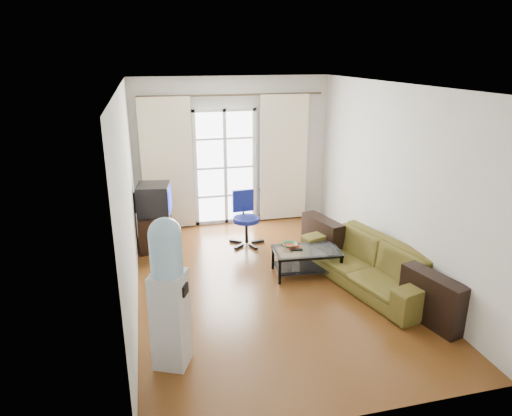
{
  "coord_description": "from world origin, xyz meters",
  "views": [
    {
      "loc": [
        -1.55,
        -5.54,
        3.07
      ],
      "look_at": [
        -0.1,
        0.35,
        1.01
      ],
      "focal_mm": 32.0,
      "sensor_mm": 36.0,
      "label": 1
    }
  ],
  "objects_px": {
    "crt_tv": "(153,199)",
    "task_chair": "(246,229)",
    "water_cooler": "(169,291)",
    "coffee_table": "(306,258)",
    "sofa": "(369,263)",
    "tv_stand": "(155,229)"
  },
  "relations": [
    {
      "from": "crt_tv",
      "to": "task_chair",
      "type": "xyz_separation_m",
      "value": [
        1.49,
        -0.22,
        -0.57
      ]
    },
    {
      "from": "crt_tv",
      "to": "water_cooler",
      "type": "relative_size",
      "value": 0.38
    },
    {
      "from": "task_chair",
      "to": "water_cooler",
      "type": "distance_m",
      "value": 3.27
    },
    {
      "from": "water_cooler",
      "to": "coffee_table",
      "type": "bearing_deg",
      "value": 62.42
    },
    {
      "from": "sofa",
      "to": "tv_stand",
      "type": "height_order",
      "value": "sofa"
    },
    {
      "from": "sofa",
      "to": "tv_stand",
      "type": "relative_size",
      "value": 2.88
    },
    {
      "from": "sofa",
      "to": "coffee_table",
      "type": "distance_m",
      "value": 0.89
    },
    {
      "from": "crt_tv",
      "to": "task_chair",
      "type": "relative_size",
      "value": 0.67
    },
    {
      "from": "crt_tv",
      "to": "task_chair",
      "type": "distance_m",
      "value": 1.61
    },
    {
      "from": "tv_stand",
      "to": "water_cooler",
      "type": "xyz_separation_m",
      "value": [
        0.07,
        -3.18,
        0.55
      ]
    },
    {
      "from": "sofa",
      "to": "water_cooler",
      "type": "bearing_deg",
      "value": -82.92
    },
    {
      "from": "task_chair",
      "to": "sofa",
      "type": "bearing_deg",
      "value": -56.23
    },
    {
      "from": "coffee_table",
      "to": "water_cooler",
      "type": "bearing_deg",
      "value": -141.89
    },
    {
      "from": "coffee_table",
      "to": "crt_tv",
      "type": "distance_m",
      "value": 2.65
    },
    {
      "from": "coffee_table",
      "to": "tv_stand",
      "type": "bearing_deg",
      "value": 142.74
    },
    {
      "from": "water_cooler",
      "to": "task_chair",
      "type": "bearing_deg",
      "value": 88.14
    },
    {
      "from": "coffee_table",
      "to": "water_cooler",
      "type": "xyz_separation_m",
      "value": [
        -2.03,
        -1.59,
        0.59
      ]
    },
    {
      "from": "tv_stand",
      "to": "crt_tv",
      "type": "bearing_deg",
      "value": -92.03
    },
    {
      "from": "tv_stand",
      "to": "task_chair",
      "type": "distance_m",
      "value": 1.52
    },
    {
      "from": "tv_stand",
      "to": "crt_tv",
      "type": "xyz_separation_m",
      "value": [
        -0.0,
        -0.07,
        0.54
      ]
    },
    {
      "from": "crt_tv",
      "to": "water_cooler",
      "type": "xyz_separation_m",
      "value": [
        0.07,
        -3.11,
        0.01
      ]
    },
    {
      "from": "sofa",
      "to": "crt_tv",
      "type": "bearing_deg",
      "value": -139.93
    }
  ]
}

